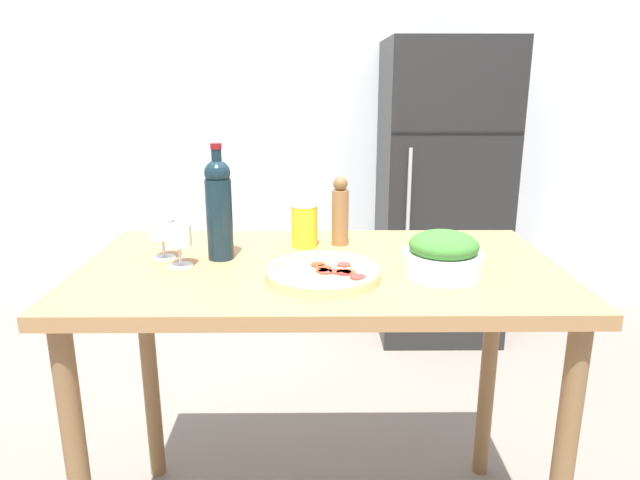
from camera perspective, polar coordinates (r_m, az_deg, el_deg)
name	(u,v)px	position (r m, az deg, el deg)	size (l,w,h in m)	color
wall_back	(317,102)	(3.52, -0.25, 13.59)	(6.40, 0.06, 2.60)	silver
refrigerator	(440,192)	(3.29, 11.93, 4.68)	(0.66, 0.66, 1.64)	black
prep_counter	(320,305)	(1.65, 0.01, -6.50)	(1.34, 0.74, 0.93)	#A87A4C
wine_bottle	(219,207)	(1.65, -10.08, 3.28)	(0.07, 0.07, 0.33)	#142833
wine_glass_near	(179,238)	(1.62, -13.94, 0.17)	(0.07, 0.07, 0.12)	silver
wine_glass_far	(162,231)	(1.70, -15.50, 0.83)	(0.07, 0.07, 0.12)	silver
pepper_mill	(340,212)	(1.78, 2.03, 2.78)	(0.05, 0.05, 0.22)	olive
salad_bowl	(443,255)	(1.55, 12.21, -1.46)	(0.22, 0.22, 0.12)	white
homemade_pizza	(323,273)	(1.49, 0.32, -3.29)	(0.30, 0.30, 0.03)	#DBC189
salt_canister	(304,224)	(1.76, -1.58, 1.57)	(0.08, 0.08, 0.14)	yellow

